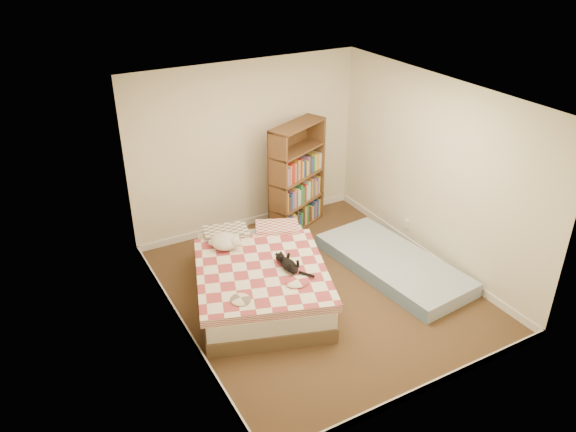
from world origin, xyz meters
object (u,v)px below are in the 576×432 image
bed (259,278)px  black_cat (288,264)px  bookshelf (296,190)px  floor_mattress (393,264)px  white_dog (226,241)px

bed → black_cat: black_cat is taller
bed → bookshelf: 1.90m
bed → bookshelf: bearing=64.9°
bookshelf → floor_mattress: size_ratio=0.76×
bed → floor_mattress: size_ratio=1.13×
bookshelf → black_cat: size_ratio=2.77×
white_dog → bookshelf: bearing=35.7°
floor_mattress → black_cat: size_ratio=3.64×
bookshelf → black_cat: (-1.06, -1.67, -0.03)m
black_cat → bed: bearing=122.7°
bed → black_cat: size_ratio=4.13×
bookshelf → black_cat: bearing=-147.2°
floor_mattress → white_dog: 2.25m
black_cat → white_dog: bearing=115.9°
bookshelf → black_cat: 1.98m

